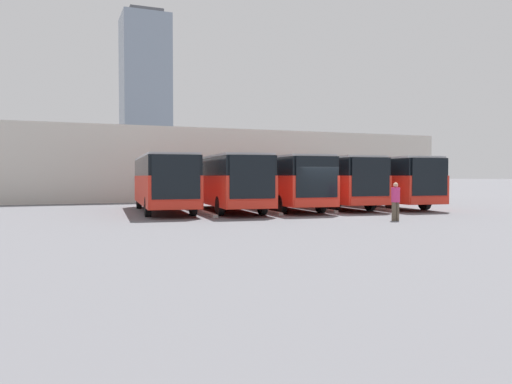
% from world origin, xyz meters
% --- Properties ---
extents(ground_plane, '(600.00, 600.00, 0.00)m').
position_xyz_m(ground_plane, '(0.00, 0.00, 0.00)').
color(ground_plane, '#5B5B60').
extents(bus_0, '(3.45, 10.94, 3.16)m').
position_xyz_m(bus_0, '(-7.01, -4.97, 1.77)').
color(bus_0, red).
rests_on(bus_0, ground_plane).
extents(curb_divider_0, '(0.70, 5.57, 0.15)m').
position_xyz_m(curb_divider_0, '(-5.26, -3.38, 0.07)').
color(curb_divider_0, '#9E9E99').
rests_on(curb_divider_0, ground_plane).
extents(bus_1, '(3.45, 10.94, 3.16)m').
position_xyz_m(bus_1, '(-3.51, -5.50, 1.77)').
color(bus_1, red).
rests_on(bus_1, ground_plane).
extents(curb_divider_1, '(0.70, 5.57, 0.15)m').
position_xyz_m(curb_divider_1, '(-1.75, -3.91, 0.07)').
color(curb_divider_1, '#9E9E99').
rests_on(curb_divider_1, ground_plane).
extents(bus_2, '(3.45, 10.94, 3.16)m').
position_xyz_m(bus_2, '(0.00, -5.09, 1.77)').
color(bus_2, red).
rests_on(bus_2, ground_plane).
extents(curb_divider_2, '(0.70, 5.57, 0.15)m').
position_xyz_m(curb_divider_2, '(1.75, -3.50, 0.07)').
color(curb_divider_2, '#9E9E99').
rests_on(curb_divider_2, ground_plane).
extents(bus_3, '(3.45, 10.94, 3.16)m').
position_xyz_m(bus_3, '(3.51, -5.01, 1.77)').
color(bus_3, red).
rests_on(bus_3, ground_plane).
extents(curb_divider_3, '(0.70, 5.57, 0.15)m').
position_xyz_m(curb_divider_3, '(5.26, -3.42, 0.07)').
color(curb_divider_3, '#9E9E99').
rests_on(curb_divider_3, ground_plane).
extents(bus_4, '(3.45, 10.94, 3.16)m').
position_xyz_m(bus_4, '(7.02, -5.83, 1.77)').
color(bus_4, red).
rests_on(bus_4, ground_plane).
extents(pedestrian, '(0.45, 0.45, 1.74)m').
position_xyz_m(pedestrian, '(-1.69, 3.75, 0.94)').
color(pedestrian, brown).
rests_on(pedestrian, ground_plane).
extents(station_building, '(42.33, 12.98, 5.94)m').
position_xyz_m(station_building, '(0.00, -21.39, 3.00)').
color(station_building, beige).
rests_on(station_building, ground_plane).
extents(office_tower, '(21.96, 21.96, 79.99)m').
position_xyz_m(office_tower, '(-26.28, -218.45, 39.39)').
color(office_tower, '#7F8EA3').
rests_on(office_tower, ground_plane).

